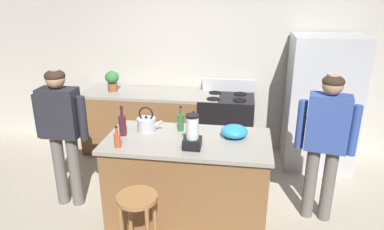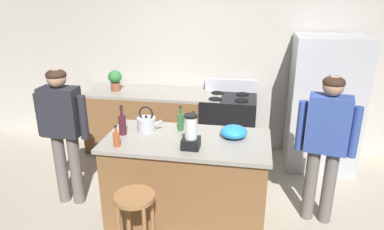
# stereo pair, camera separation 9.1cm
# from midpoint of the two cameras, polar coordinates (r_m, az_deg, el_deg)

# --- Properties ---
(ground_plane) EXTENTS (14.00, 14.00, 0.00)m
(ground_plane) POSITION_cam_midpoint_polar(r_m,az_deg,el_deg) (4.03, -0.11, -15.95)
(ground_plane) COLOR #B2A893
(back_wall) EXTENTS (8.00, 0.10, 2.70)m
(back_wall) POSITION_cam_midpoint_polar(r_m,az_deg,el_deg) (5.29, 3.67, 8.90)
(back_wall) COLOR #BCB7AD
(back_wall) RESTS_ON ground_plane
(kitchen_island) EXTENTS (1.67, 0.84, 0.92)m
(kitchen_island) POSITION_cam_midpoint_polar(r_m,az_deg,el_deg) (3.78, -0.11, -10.26)
(kitchen_island) COLOR brown
(kitchen_island) RESTS_ON ground_plane
(back_counter_run) EXTENTS (2.00, 0.64, 0.92)m
(back_counter_run) POSITION_cam_midpoint_polar(r_m,az_deg,el_deg) (5.31, -5.65, -1.12)
(back_counter_run) COLOR brown
(back_counter_run) RESTS_ON ground_plane
(refrigerator) EXTENTS (0.90, 0.73, 1.79)m
(refrigerator) POSITION_cam_midpoint_polar(r_m,az_deg,el_deg) (5.03, 21.08, 1.66)
(refrigerator) COLOR #B7BABF
(refrigerator) RESTS_ON ground_plane
(stove_range) EXTENTS (0.76, 0.65, 1.10)m
(stove_range) POSITION_cam_midpoint_polar(r_m,az_deg,el_deg) (5.11, 6.36, -1.90)
(stove_range) COLOR black
(stove_range) RESTS_ON ground_plane
(person_by_island_left) EXTENTS (0.59, 0.22, 1.58)m
(person_by_island_left) POSITION_cam_midpoint_polar(r_m,az_deg,el_deg) (4.06, -19.58, -1.55)
(person_by_island_left) COLOR #66605B
(person_by_island_left) RESTS_ON ground_plane
(person_by_sink_right) EXTENTS (0.60, 0.29, 1.59)m
(person_by_sink_right) POSITION_cam_midpoint_polar(r_m,az_deg,el_deg) (3.77, 21.52, -3.39)
(person_by_sink_right) COLOR #66605B
(person_by_sink_right) RESTS_ON ground_plane
(bar_stool) EXTENTS (0.36, 0.36, 0.66)m
(bar_stool) POSITION_cam_midpoint_polar(r_m,az_deg,el_deg) (3.26, -8.35, -14.86)
(bar_stool) COLOR #9E6B3D
(bar_stool) RESTS_ON ground_plane
(potted_plant) EXTENTS (0.20, 0.20, 0.30)m
(potted_plant) POSITION_cam_midpoint_polar(r_m,az_deg,el_deg) (5.30, -11.85, 5.69)
(potted_plant) COLOR brown
(potted_plant) RESTS_ON back_counter_run
(blender_appliance) EXTENTS (0.17, 0.17, 0.34)m
(blender_appliance) POSITION_cam_midpoint_polar(r_m,az_deg,el_deg) (3.32, 0.61, -3.12)
(blender_appliance) COLOR black
(blender_appliance) RESTS_ON kitchen_island
(bottle_cooking_sauce) EXTENTS (0.06, 0.06, 0.22)m
(bottle_cooking_sauce) POSITION_cam_midpoint_polar(r_m,az_deg,el_deg) (3.45, -11.39, -3.80)
(bottle_cooking_sauce) COLOR #B24C26
(bottle_cooking_sauce) RESTS_ON kitchen_island
(bottle_vinegar) EXTENTS (0.06, 0.06, 0.24)m
(bottle_vinegar) POSITION_cam_midpoint_polar(r_m,az_deg,el_deg) (3.69, 0.92, -1.61)
(bottle_vinegar) COLOR olive
(bottle_vinegar) RESTS_ON kitchen_island
(bottle_olive_oil) EXTENTS (0.07, 0.07, 0.28)m
(bottle_olive_oil) POSITION_cam_midpoint_polar(r_m,az_deg,el_deg) (3.74, -1.17, -1.07)
(bottle_olive_oil) COLOR #2D6638
(bottle_olive_oil) RESTS_ON kitchen_island
(bottle_wine) EXTENTS (0.08, 0.08, 0.32)m
(bottle_wine) POSITION_cam_midpoint_polar(r_m,az_deg,el_deg) (3.70, -10.50, -1.43)
(bottle_wine) COLOR #471923
(bottle_wine) RESTS_ON kitchen_island
(mixing_bowl) EXTENTS (0.27, 0.27, 0.12)m
(mixing_bowl) POSITION_cam_midpoint_polar(r_m,az_deg,el_deg) (3.61, 7.50, -2.71)
(mixing_bowl) COLOR #268CD8
(mixing_bowl) RESTS_ON kitchen_island
(tea_kettle) EXTENTS (0.28, 0.20, 0.27)m
(tea_kettle) POSITION_cam_midpoint_polar(r_m,az_deg,el_deg) (3.78, -6.67, -1.35)
(tea_kettle) COLOR #B7BABF
(tea_kettle) RESTS_ON kitchen_island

